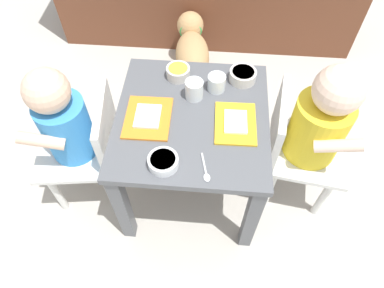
{
  "coord_description": "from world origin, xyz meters",
  "views": [
    {
      "loc": [
        0.06,
        -0.74,
        1.31
      ],
      "look_at": [
        0.0,
        0.0,
        0.29
      ],
      "focal_mm": 32.63,
      "sensor_mm": 36.0,
      "label": 1
    }
  ],
  "objects_px": {
    "dining_table": "(192,132)",
    "food_tray_left": "(148,117)",
    "seated_child_right": "(316,125)",
    "water_cup_left": "(195,91)",
    "water_cup_right": "(217,83)",
    "food_tray_right": "(235,123)",
    "dog": "(192,49)",
    "spoon_by_left_tray": "(205,170)",
    "cereal_bowl_left_side": "(178,72)",
    "veggie_bowl_near": "(243,75)",
    "seated_child_left": "(69,126)",
    "cereal_bowl_right_side": "(163,162)"
  },
  "relations": [
    {
      "from": "seated_child_right",
      "to": "cereal_bowl_right_side",
      "type": "xyz_separation_m",
      "value": [
        -0.48,
        -0.22,
        0.05
      ]
    },
    {
      "from": "seated_child_right",
      "to": "food_tray_left",
      "type": "distance_m",
      "value": 0.56
    },
    {
      "from": "food_tray_left",
      "to": "cereal_bowl_right_side",
      "type": "bearing_deg",
      "value": -66.98
    },
    {
      "from": "water_cup_left",
      "to": "food_tray_right",
      "type": "bearing_deg",
      "value": -38.1
    },
    {
      "from": "dining_table",
      "to": "water_cup_left",
      "type": "xyz_separation_m",
      "value": [
        0.0,
        0.09,
        0.11
      ]
    },
    {
      "from": "water_cup_right",
      "to": "veggie_bowl_near",
      "type": "relative_size",
      "value": 0.66
    },
    {
      "from": "water_cup_left",
      "to": "veggie_bowl_near",
      "type": "xyz_separation_m",
      "value": [
        0.16,
        0.1,
        -0.01
      ]
    },
    {
      "from": "water_cup_right",
      "to": "veggie_bowl_near",
      "type": "xyz_separation_m",
      "value": [
        0.09,
        0.05,
        -0.0
      ]
    },
    {
      "from": "dog",
      "to": "food_tray_right",
      "type": "bearing_deg",
      "value": -73.86
    },
    {
      "from": "dining_table",
      "to": "food_tray_right",
      "type": "relative_size",
      "value": 2.99
    },
    {
      "from": "seated_child_left",
      "to": "seated_child_right",
      "type": "xyz_separation_m",
      "value": [
        0.83,
        0.06,
        0.01
      ]
    },
    {
      "from": "veggie_bowl_near",
      "to": "spoon_by_left_tray",
      "type": "height_order",
      "value": "veggie_bowl_near"
    },
    {
      "from": "seated_child_right",
      "to": "food_tray_right",
      "type": "xyz_separation_m",
      "value": [
        -0.27,
        -0.05,
        0.04
      ]
    },
    {
      "from": "seated_child_right",
      "to": "food_tray_right",
      "type": "distance_m",
      "value": 0.28
    },
    {
      "from": "dining_table",
      "to": "spoon_by_left_tray",
      "type": "relative_size",
      "value": 5.3
    },
    {
      "from": "seated_child_left",
      "to": "food_tray_right",
      "type": "xyz_separation_m",
      "value": [
        0.55,
        0.02,
        0.05
      ]
    },
    {
      "from": "seated_child_left",
      "to": "cereal_bowl_left_side",
      "type": "height_order",
      "value": "seated_child_left"
    },
    {
      "from": "dog",
      "to": "cereal_bowl_left_side",
      "type": "height_order",
      "value": "cereal_bowl_left_side"
    },
    {
      "from": "dog",
      "to": "water_cup_left",
      "type": "bearing_deg",
      "value": -84.3
    },
    {
      "from": "dining_table",
      "to": "seated_child_left",
      "type": "xyz_separation_m",
      "value": [
        -0.41,
        -0.04,
        0.04
      ]
    },
    {
      "from": "water_cup_left",
      "to": "spoon_by_left_tray",
      "type": "bearing_deg",
      "value": -79.46
    },
    {
      "from": "dog",
      "to": "cereal_bowl_left_side",
      "type": "xyz_separation_m",
      "value": [
        -0.01,
        -0.48,
        0.28
      ]
    },
    {
      "from": "cereal_bowl_left_side",
      "to": "veggie_bowl_near",
      "type": "bearing_deg",
      "value": 0.46
    },
    {
      "from": "seated_child_left",
      "to": "food_tray_left",
      "type": "xyz_separation_m",
      "value": [
        0.27,
        0.02,
        0.05
      ]
    },
    {
      "from": "seated_child_right",
      "to": "water_cup_left",
      "type": "xyz_separation_m",
      "value": [
        -0.41,
        0.06,
        0.06
      ]
    },
    {
      "from": "water_cup_right",
      "to": "seated_child_left",
      "type": "bearing_deg",
      "value": -160.68
    },
    {
      "from": "water_cup_right",
      "to": "cereal_bowl_left_side",
      "type": "xyz_separation_m",
      "value": [
        -0.14,
        0.05,
        -0.0
      ]
    },
    {
      "from": "dining_table",
      "to": "food_tray_left",
      "type": "bearing_deg",
      "value": -171.12
    },
    {
      "from": "food_tray_right",
      "to": "water_cup_right",
      "type": "xyz_separation_m",
      "value": [
        -0.07,
        0.15,
        0.02
      ]
    },
    {
      "from": "seated_child_right",
      "to": "spoon_by_left_tray",
      "type": "relative_size",
      "value": 6.58
    },
    {
      "from": "dining_table",
      "to": "veggie_bowl_near",
      "type": "bearing_deg",
      "value": 48.28
    },
    {
      "from": "seated_child_left",
      "to": "cereal_bowl_right_side",
      "type": "distance_m",
      "value": 0.38
    },
    {
      "from": "dog",
      "to": "food_tray_right",
      "type": "height_order",
      "value": "food_tray_right"
    },
    {
      "from": "seated_child_left",
      "to": "cereal_bowl_right_side",
      "type": "relative_size",
      "value": 7.05
    },
    {
      "from": "water_cup_left",
      "to": "cereal_bowl_left_side",
      "type": "height_order",
      "value": "water_cup_left"
    },
    {
      "from": "food_tray_right",
      "to": "water_cup_right",
      "type": "bearing_deg",
      "value": 113.93
    },
    {
      "from": "water_cup_left",
      "to": "water_cup_right",
      "type": "bearing_deg",
      "value": 31.27
    },
    {
      "from": "water_cup_right",
      "to": "food_tray_left",
      "type": "bearing_deg",
      "value": -144.44
    },
    {
      "from": "dining_table",
      "to": "veggie_bowl_near",
      "type": "xyz_separation_m",
      "value": [
        0.16,
        0.18,
        0.11
      ]
    },
    {
      "from": "seated_child_left",
      "to": "dog",
      "type": "distance_m",
      "value": 0.81
    },
    {
      "from": "seated_child_right",
      "to": "water_cup_right",
      "type": "xyz_separation_m",
      "value": [
        -0.34,
        0.11,
        0.06
      ]
    },
    {
      "from": "water_cup_right",
      "to": "spoon_by_left_tray",
      "type": "distance_m",
      "value": 0.34
    },
    {
      "from": "water_cup_right",
      "to": "spoon_by_left_tray",
      "type": "bearing_deg",
      "value": -92.96
    },
    {
      "from": "seated_child_right",
      "to": "cereal_bowl_right_side",
      "type": "relative_size",
      "value": 7.23
    },
    {
      "from": "cereal_bowl_right_side",
      "to": "spoon_by_left_tray",
      "type": "height_order",
      "value": "cereal_bowl_right_side"
    },
    {
      "from": "dining_table",
      "to": "spoon_by_left_tray",
      "type": "xyz_separation_m",
      "value": [
        0.06,
        -0.21,
        0.09
      ]
    },
    {
      "from": "food_tray_right",
      "to": "cereal_bowl_right_side",
      "type": "xyz_separation_m",
      "value": [
        -0.21,
        -0.17,
        0.01
      ]
    },
    {
      "from": "water_cup_left",
      "to": "veggie_bowl_near",
      "type": "bearing_deg",
      "value": 30.53
    },
    {
      "from": "seated_child_left",
      "to": "water_cup_right",
      "type": "xyz_separation_m",
      "value": [
        0.49,
        0.17,
        0.07
      ]
    },
    {
      "from": "food_tray_left",
      "to": "spoon_by_left_tray",
      "type": "distance_m",
      "value": 0.27
    }
  ]
}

